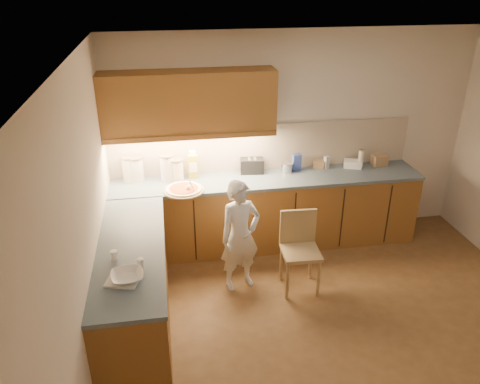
% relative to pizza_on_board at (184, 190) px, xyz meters
% --- Properties ---
extents(room, '(4.54, 4.50, 2.62)m').
position_rel_pizza_on_board_xyz_m(room, '(1.40, -1.49, 0.74)').
color(room, brown).
rests_on(room, ground).
extents(l_counter, '(3.77, 2.62, 0.92)m').
position_rel_pizza_on_board_xyz_m(l_counter, '(0.47, -0.24, -0.48)').
color(l_counter, brown).
rests_on(l_counter, ground).
extents(backsplash, '(3.75, 0.02, 0.58)m').
position_rel_pizza_on_board_xyz_m(backsplash, '(1.02, 0.50, 0.27)').
color(backsplash, '#B7A78E').
rests_on(backsplash, l_counter).
extents(upper_cabinets, '(1.95, 0.36, 0.73)m').
position_rel_pizza_on_board_xyz_m(upper_cabinets, '(0.12, 0.34, 0.91)').
color(upper_cabinets, brown).
rests_on(upper_cabinets, ground).
extents(pizza_on_board, '(0.46, 0.46, 0.19)m').
position_rel_pizza_on_board_xyz_m(pizza_on_board, '(0.00, 0.00, 0.00)').
color(pizza_on_board, tan).
rests_on(pizza_on_board, l_counter).
extents(child, '(0.53, 0.43, 1.26)m').
position_rel_pizza_on_board_xyz_m(child, '(0.54, -0.60, -0.31)').
color(child, silver).
rests_on(child, ground).
extents(wooden_chair, '(0.41, 0.41, 0.88)m').
position_rel_pizza_on_board_xyz_m(wooden_chair, '(1.18, -0.69, -0.43)').
color(wooden_chair, tan).
rests_on(wooden_chair, ground).
extents(mixing_bowl, '(0.29, 0.29, 0.06)m').
position_rel_pizza_on_board_xyz_m(mixing_bowl, '(-0.55, -1.60, 0.01)').
color(mixing_bowl, white).
rests_on(mixing_bowl, l_counter).
extents(canister_a, '(0.15, 0.15, 0.31)m').
position_rel_pizza_on_board_xyz_m(canister_a, '(-0.62, 0.39, 0.13)').
color(canister_a, beige).
rests_on(canister_a, l_counter).
extents(canister_b, '(0.17, 0.17, 0.30)m').
position_rel_pizza_on_board_xyz_m(canister_b, '(-0.53, 0.39, 0.13)').
color(canister_b, beige).
rests_on(canister_b, l_counter).
extents(canister_c, '(0.17, 0.17, 0.32)m').
position_rel_pizza_on_board_xyz_m(canister_c, '(-0.17, 0.34, 0.14)').
color(canister_c, beige).
rests_on(canister_c, l_counter).
extents(canister_d, '(0.16, 0.16, 0.26)m').
position_rel_pizza_on_board_xyz_m(canister_d, '(-0.06, 0.33, 0.11)').
color(canister_d, silver).
rests_on(canister_d, l_counter).
extents(oil_jug, '(0.12, 0.09, 0.34)m').
position_rel_pizza_on_board_xyz_m(oil_jug, '(0.14, 0.37, 0.14)').
color(oil_jug, gold).
rests_on(oil_jug, l_counter).
extents(toaster, '(0.30, 0.19, 0.19)m').
position_rel_pizza_on_board_xyz_m(toaster, '(0.86, 0.40, 0.07)').
color(toaster, black).
rests_on(toaster, l_counter).
extents(steel_pot, '(0.15, 0.15, 0.12)m').
position_rel_pizza_on_board_xyz_m(steel_pot, '(1.29, 0.35, 0.04)').
color(steel_pot, silver).
rests_on(steel_pot, l_counter).
extents(blue_box, '(0.11, 0.08, 0.21)m').
position_rel_pizza_on_board_xyz_m(blue_box, '(1.42, 0.38, 0.09)').
color(blue_box, '#314595').
rests_on(blue_box, l_counter).
extents(card_box_a, '(0.16, 0.13, 0.10)m').
position_rel_pizza_on_board_xyz_m(card_box_a, '(1.72, 0.41, 0.03)').
color(card_box_a, '#A07C56').
rests_on(card_box_a, l_counter).
extents(white_bottle, '(0.06, 0.06, 0.16)m').
position_rel_pizza_on_board_xyz_m(white_bottle, '(1.81, 0.37, 0.06)').
color(white_bottle, silver).
rests_on(white_bottle, l_counter).
extents(flat_pack, '(0.26, 0.22, 0.09)m').
position_rel_pizza_on_board_xyz_m(flat_pack, '(2.15, 0.36, 0.02)').
color(flat_pack, white).
rests_on(flat_pack, l_counter).
extents(tall_jar, '(0.07, 0.07, 0.23)m').
position_rel_pizza_on_board_xyz_m(tall_jar, '(2.26, 0.36, 0.10)').
color(tall_jar, beige).
rests_on(tall_jar, l_counter).
extents(card_box_b, '(0.19, 0.15, 0.14)m').
position_rel_pizza_on_board_xyz_m(card_box_b, '(2.51, 0.36, 0.05)').
color(card_box_b, tan).
rests_on(card_box_b, l_counter).
extents(dough_cloth, '(0.30, 0.26, 0.02)m').
position_rel_pizza_on_board_xyz_m(dough_cloth, '(-0.59, -1.61, -0.01)').
color(dough_cloth, white).
rests_on(dough_cloth, l_counter).
extents(spice_jar_a, '(0.08, 0.08, 0.08)m').
position_rel_pizza_on_board_xyz_m(spice_jar_a, '(-0.68, -1.27, 0.02)').
color(spice_jar_a, white).
rests_on(spice_jar_a, l_counter).
extents(spice_jar_b, '(0.08, 0.08, 0.08)m').
position_rel_pizza_on_board_xyz_m(spice_jar_b, '(-0.45, -1.42, 0.02)').
color(spice_jar_b, white).
rests_on(spice_jar_b, l_counter).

